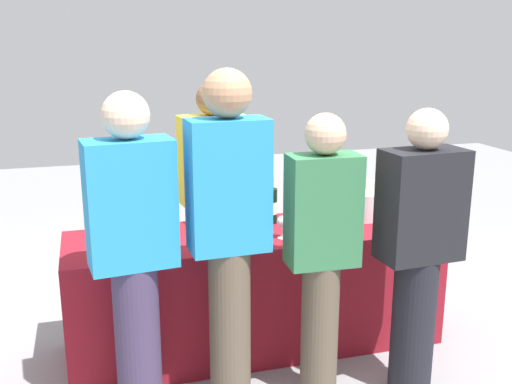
{
  "coord_description": "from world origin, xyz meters",
  "views": [
    {
      "loc": [
        -0.95,
        -3.31,
        1.89
      ],
      "look_at": [
        0.0,
        0.0,
        1.0
      ],
      "focal_mm": 41.81,
      "sensor_mm": 36.0,
      "label": 1
    }
  ],
  "objects_px": {
    "guest_2": "(322,250)",
    "wine_glass_1": "(211,227)",
    "wine_glass_4": "(329,212)",
    "wine_glass_3": "(316,215)",
    "wine_bottle_1": "(202,211)",
    "guest_3": "(419,247)",
    "wine_glass_5": "(353,212)",
    "wine_bottle_3": "(339,199)",
    "wine_glass_2": "(283,222)",
    "server_pouring": "(214,194)",
    "menu_board": "(343,230)",
    "ice_bucket": "(363,206)",
    "guest_0": "(133,250)",
    "wine_bottle_0": "(169,215)",
    "wine_glass_0": "(143,232)",
    "wine_bottle_2": "(271,205)",
    "guest_1": "(229,231)"
  },
  "relations": [
    {
      "from": "wine_bottle_1",
      "to": "guest_0",
      "type": "height_order",
      "value": "guest_0"
    },
    {
      "from": "server_pouring",
      "to": "guest_2",
      "type": "bearing_deg",
      "value": 97.4
    },
    {
      "from": "wine_glass_5",
      "to": "guest_2",
      "type": "bearing_deg",
      "value": -127.49
    },
    {
      "from": "wine_glass_1",
      "to": "guest_1",
      "type": "xyz_separation_m",
      "value": [
        -0.0,
        -0.46,
        0.12
      ]
    },
    {
      "from": "guest_2",
      "to": "menu_board",
      "type": "height_order",
      "value": "guest_2"
    },
    {
      "from": "wine_glass_1",
      "to": "menu_board",
      "type": "relative_size",
      "value": 0.17
    },
    {
      "from": "guest_0",
      "to": "server_pouring",
      "type": "bearing_deg",
      "value": 53.03
    },
    {
      "from": "wine_glass_4",
      "to": "wine_glass_3",
      "type": "bearing_deg",
      "value": 177.61
    },
    {
      "from": "wine_glass_3",
      "to": "wine_glass_5",
      "type": "distance_m",
      "value": 0.25
    },
    {
      "from": "server_pouring",
      "to": "menu_board",
      "type": "relative_size",
      "value": 2.0
    },
    {
      "from": "wine_bottle_0",
      "to": "wine_bottle_3",
      "type": "xyz_separation_m",
      "value": [
        1.12,
        0.04,
        -0.0
      ]
    },
    {
      "from": "wine_glass_5",
      "to": "guest_0",
      "type": "bearing_deg",
      "value": -160.67
    },
    {
      "from": "wine_bottle_2",
      "to": "wine_bottle_3",
      "type": "bearing_deg",
      "value": 0.13
    },
    {
      "from": "wine_glass_1",
      "to": "menu_board",
      "type": "distance_m",
      "value": 1.66
    },
    {
      "from": "wine_bottle_2",
      "to": "server_pouring",
      "type": "bearing_deg",
      "value": 127.98
    },
    {
      "from": "wine_bottle_3",
      "to": "guest_3",
      "type": "height_order",
      "value": "guest_3"
    },
    {
      "from": "wine_glass_1",
      "to": "wine_glass_5",
      "type": "distance_m",
      "value": 0.92
    },
    {
      "from": "wine_glass_0",
      "to": "ice_bucket",
      "type": "bearing_deg",
      "value": 5.87
    },
    {
      "from": "wine_glass_3",
      "to": "guest_1",
      "type": "relative_size",
      "value": 0.08
    },
    {
      "from": "guest_0",
      "to": "guest_2",
      "type": "relative_size",
      "value": 1.08
    },
    {
      "from": "wine_glass_2",
      "to": "guest_3",
      "type": "height_order",
      "value": "guest_3"
    },
    {
      "from": "guest_2",
      "to": "wine_glass_1",
      "type": "bearing_deg",
      "value": 134.75
    },
    {
      "from": "wine_bottle_1",
      "to": "wine_bottle_2",
      "type": "height_order",
      "value": "wine_bottle_2"
    },
    {
      "from": "wine_bottle_0",
      "to": "wine_glass_5",
      "type": "bearing_deg",
      "value": -8.42
    },
    {
      "from": "wine_glass_4",
      "to": "ice_bucket",
      "type": "height_order",
      "value": "ice_bucket"
    },
    {
      "from": "wine_bottle_1",
      "to": "wine_glass_2",
      "type": "bearing_deg",
      "value": -38.68
    },
    {
      "from": "wine_glass_1",
      "to": "guest_1",
      "type": "distance_m",
      "value": 0.47
    },
    {
      "from": "wine_bottle_1",
      "to": "guest_3",
      "type": "relative_size",
      "value": 0.2
    },
    {
      "from": "wine_glass_0",
      "to": "guest_3",
      "type": "distance_m",
      "value": 1.5
    },
    {
      "from": "ice_bucket",
      "to": "guest_1",
      "type": "bearing_deg",
      "value": -148.53
    },
    {
      "from": "wine_bottle_2",
      "to": "wine_glass_3",
      "type": "distance_m",
      "value": 0.31
    },
    {
      "from": "wine_bottle_3",
      "to": "guest_1",
      "type": "height_order",
      "value": "guest_1"
    },
    {
      "from": "wine_bottle_2",
      "to": "guest_1",
      "type": "bearing_deg",
      "value": -121.61
    },
    {
      "from": "wine_bottle_0",
      "to": "guest_0",
      "type": "relative_size",
      "value": 0.2
    },
    {
      "from": "wine_bottle_3",
      "to": "wine_glass_4",
      "type": "distance_m",
      "value": 0.26
    },
    {
      "from": "wine_glass_1",
      "to": "wine_glass_3",
      "type": "xyz_separation_m",
      "value": [
        0.67,
        0.07,
        -0.0
      ]
    },
    {
      "from": "wine_glass_4",
      "to": "guest_2",
      "type": "bearing_deg",
      "value": -115.78
    },
    {
      "from": "wine_bottle_1",
      "to": "wine_glass_5",
      "type": "relative_size",
      "value": 2.34
    },
    {
      "from": "guest_0",
      "to": "menu_board",
      "type": "bearing_deg",
      "value": 32.06
    },
    {
      "from": "wine_glass_5",
      "to": "guest_3",
      "type": "relative_size",
      "value": 0.08
    },
    {
      "from": "wine_bottle_1",
      "to": "wine_glass_1",
      "type": "relative_size",
      "value": 2.22
    },
    {
      "from": "wine_bottle_1",
      "to": "guest_0",
      "type": "relative_size",
      "value": 0.18
    },
    {
      "from": "wine_bottle_0",
      "to": "wine_bottle_3",
      "type": "bearing_deg",
      "value": 2.11
    },
    {
      "from": "guest_1",
      "to": "menu_board",
      "type": "relative_size",
      "value": 2.18
    },
    {
      "from": "wine_glass_5",
      "to": "wine_glass_4",
      "type": "bearing_deg",
      "value": -179.2
    },
    {
      "from": "wine_bottle_3",
      "to": "wine_glass_2",
      "type": "distance_m",
      "value": 0.58
    },
    {
      "from": "wine_bottle_1",
      "to": "menu_board",
      "type": "bearing_deg",
      "value": 27.94
    },
    {
      "from": "wine_glass_0",
      "to": "menu_board",
      "type": "height_order",
      "value": "wine_glass_0"
    },
    {
      "from": "wine_bottle_3",
      "to": "wine_glass_3",
      "type": "xyz_separation_m",
      "value": [
        -0.24,
        -0.21,
        -0.02
      ]
    },
    {
      "from": "wine_bottle_3",
      "to": "wine_glass_3",
      "type": "bearing_deg",
      "value": -139.23
    }
  ]
}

